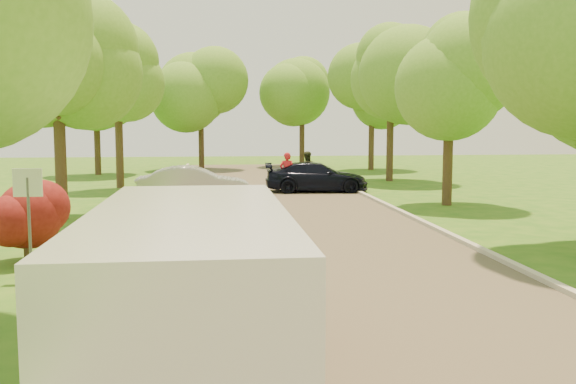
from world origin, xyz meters
name	(u,v)px	position (x,y,z in m)	size (l,w,h in m)	color
ground	(369,334)	(0.00, 0.00, 0.00)	(100.00, 100.00, 0.00)	#286016
road	(297,237)	(0.00, 8.00, 0.01)	(8.00, 60.00, 0.01)	#4C4438
curb_left	(144,238)	(-4.05, 8.00, 0.06)	(0.18, 60.00, 0.12)	#B2AD9E
curb_right	(443,232)	(4.05, 8.00, 0.06)	(0.18, 60.00, 0.12)	#B2AD9E
street_sign	(28,200)	(-5.80, 4.00, 1.56)	(0.55, 0.06, 2.17)	#59595E
red_shrub	(25,213)	(-6.30, 5.50, 1.10)	(1.70, 1.70, 1.95)	#382619
tree_l_midb	(63,73)	(-6.81, 12.00, 4.59)	(4.30, 4.20, 6.62)	#382619
tree_l_far	(122,70)	(-6.39, 22.00, 5.47)	(4.92, 4.80, 7.79)	#382619
tree_r_midb	(455,72)	(6.60, 14.00, 4.88)	(4.51, 4.40, 7.01)	#382619
tree_r_far	(396,69)	(7.23, 24.00, 5.83)	(5.33, 5.20, 8.34)	#382619
tree_bg_a	(99,84)	(-8.78, 30.00, 5.31)	(5.12, 5.00, 7.72)	#382619
tree_bg_b	(375,84)	(8.22, 32.00, 5.54)	(5.12, 5.00, 7.95)	#382619
tree_bg_c	(204,93)	(-2.79, 34.00, 5.02)	(4.92, 4.80, 7.33)	#382619
tree_bg_d	(305,90)	(4.22, 36.00, 5.31)	(5.12, 5.00, 7.72)	#382619
minivan	(191,293)	(-2.50, -1.56, 1.10)	(2.22, 5.60, 2.08)	silver
silver_sedan	(194,185)	(-2.96, 15.62, 0.71)	(1.50, 4.30, 1.42)	#A8A8AD
dark_sedan	(316,177)	(2.30, 19.09, 0.66)	(1.85, 4.54, 1.32)	black
longboard	(233,284)	(-1.89, 2.74, 0.09)	(0.41, 0.89, 0.10)	black
skateboarder	(233,238)	(-1.89, 2.74, 0.95)	(1.09, 0.62, 1.68)	gray
person_striped	(287,173)	(0.97, 18.83, 0.89)	(0.65, 0.43, 1.78)	red
person_olive	(307,170)	(2.06, 20.39, 0.87)	(0.85, 0.66, 1.74)	#313922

